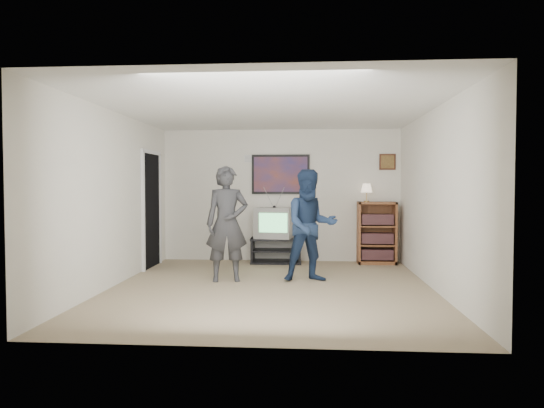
# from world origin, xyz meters

# --- Properties ---
(room_shell) EXTENTS (4.51, 5.00, 2.51)m
(room_shell) POSITION_xyz_m (0.00, 0.35, 1.25)
(room_shell) COLOR #785F4C
(room_shell) RESTS_ON ground
(media_stand) EXTENTS (0.95, 0.54, 0.47)m
(media_stand) POSITION_xyz_m (-0.07, 2.23, 0.23)
(media_stand) COLOR black
(media_stand) RESTS_ON room_shell
(crt_television) EXTENTS (0.74, 0.65, 0.56)m
(crt_television) POSITION_xyz_m (-0.11, 2.23, 0.75)
(crt_television) COLOR gray
(crt_television) RESTS_ON media_stand
(bookshelf) EXTENTS (0.69, 0.40, 1.14)m
(bookshelf) POSITION_xyz_m (1.78, 2.28, 0.57)
(bookshelf) COLOR brown
(bookshelf) RESTS_ON room_shell
(table_lamp) EXTENTS (0.21, 0.21, 0.34)m
(table_lamp) POSITION_xyz_m (1.60, 2.30, 1.31)
(table_lamp) COLOR #FFE2C1
(table_lamp) RESTS_ON bookshelf
(person_tall) EXTENTS (0.70, 0.54, 1.73)m
(person_tall) POSITION_xyz_m (-0.70, 0.46, 0.87)
(person_tall) COLOR #2F2F32
(person_tall) RESTS_ON room_shell
(person_short) EXTENTS (0.94, 0.80, 1.68)m
(person_short) POSITION_xyz_m (0.56, 0.54, 0.84)
(person_short) COLOR #1B2B4A
(person_short) RESTS_ON room_shell
(controller_left) EXTENTS (0.08, 0.11, 0.03)m
(controller_left) POSITION_xyz_m (-0.64, 0.67, 1.29)
(controller_left) COLOR white
(controller_left) RESTS_ON person_tall
(controller_right) EXTENTS (0.06, 0.11, 0.03)m
(controller_right) POSITION_xyz_m (0.57, 0.73, 0.98)
(controller_right) COLOR white
(controller_right) RESTS_ON person_short
(poster) EXTENTS (1.10, 0.03, 0.75)m
(poster) POSITION_xyz_m (0.00, 2.48, 1.65)
(poster) COLOR black
(poster) RESTS_ON room_shell
(air_vent) EXTENTS (0.28, 0.02, 0.14)m
(air_vent) POSITION_xyz_m (-0.55, 2.48, 1.95)
(air_vent) COLOR white
(air_vent) RESTS_ON room_shell
(small_picture) EXTENTS (0.30, 0.03, 0.30)m
(small_picture) POSITION_xyz_m (2.00, 2.48, 1.88)
(small_picture) COLOR #3E1D13
(small_picture) RESTS_ON room_shell
(doorway) EXTENTS (0.03, 0.85, 2.00)m
(doorway) POSITION_xyz_m (-2.23, 1.60, 1.00)
(doorway) COLOR black
(doorway) RESTS_ON room_shell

